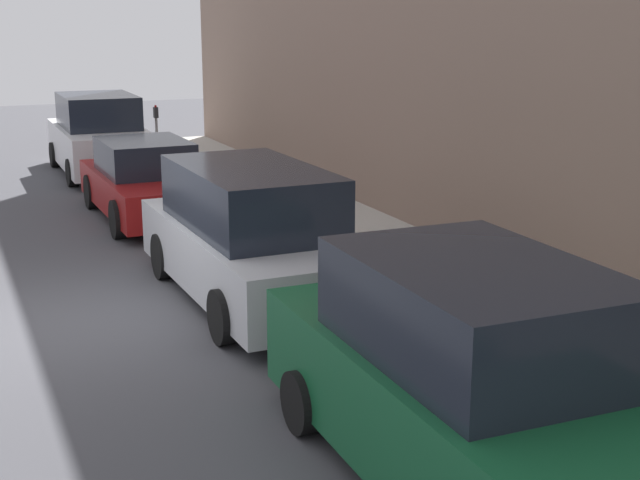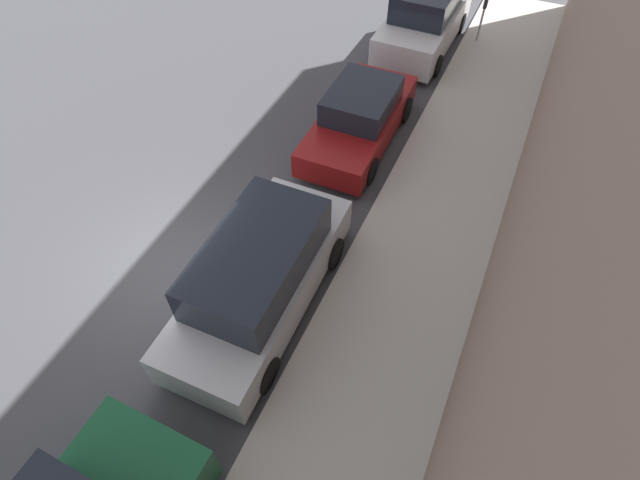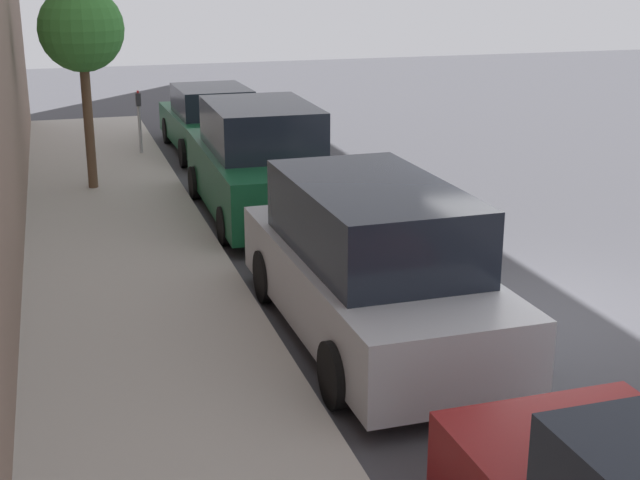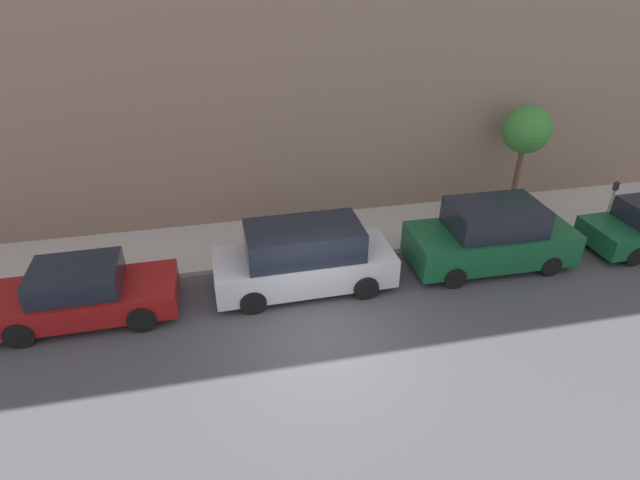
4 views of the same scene
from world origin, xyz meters
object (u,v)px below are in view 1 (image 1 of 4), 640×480
Objects in this scene: parked_suv_second at (473,384)px; parked_minivan_third at (251,236)px; parking_meter_far at (156,126)px; parked_suv_fifth at (99,137)px; parked_sedan_fourth at (146,182)px.

parked_suv_second reaches higher than parked_minivan_third.
parking_meter_far is at bearing 82.63° from parked_minivan_third.
parked_suv_second is 0.98× the size of parked_minivan_third.
parked_suv_fifth is 1.91m from parking_meter_far.
parking_meter_far reaches higher than parked_sedan_fourth.
parked_minivan_third is 5.71m from parked_sedan_fourth.
parked_minivan_third is at bearing -89.47° from parked_suv_fifth.
parked_suv_fifth reaches higher than parked_minivan_third.
parked_minivan_third is 1.09× the size of parked_sedan_fourth.
parked_minivan_third is 11.18m from parked_suv_fifth.
parking_meter_far is (1.57, 12.10, 0.10)m from parked_minivan_third.
parked_minivan_third is 3.48× the size of parking_meter_far.
parked_sedan_fourth is (-0.18, 5.70, -0.20)m from parked_minivan_third.
parked_suv_second is at bearing -89.07° from parked_sedan_fourth.
parked_suv_fifth is at bearing 90.37° from parked_suv_second.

